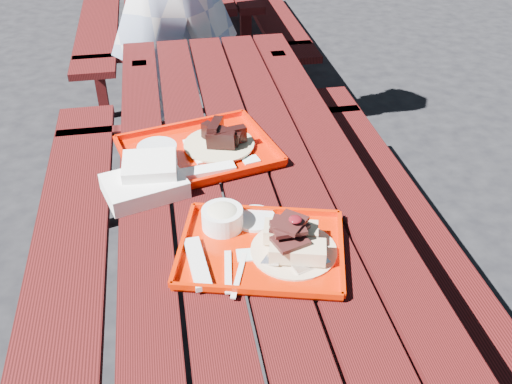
# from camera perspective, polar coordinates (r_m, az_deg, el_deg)

# --- Properties ---
(ground) EXTENTS (60.00, 60.00, 0.00)m
(ground) POSITION_cam_1_polar(r_m,az_deg,el_deg) (2.19, -0.73, -15.44)
(ground) COLOR black
(ground) RESTS_ON ground
(picnic_table_near) EXTENTS (1.41, 2.40, 0.75)m
(picnic_table_near) POSITION_cam_1_polar(r_m,az_deg,el_deg) (1.79, -0.86, -4.04)
(picnic_table_near) COLOR #400C0D
(picnic_table_near) RESTS_ON ground
(near_tray) EXTENTS (0.47, 0.41, 0.13)m
(near_tray) POSITION_cam_1_polar(r_m,az_deg,el_deg) (1.43, 0.58, -4.63)
(near_tray) COLOR #C41A00
(near_tray) RESTS_ON picnic_table_near
(far_tray) EXTENTS (0.53, 0.45, 0.08)m
(far_tray) POSITION_cam_1_polar(r_m,az_deg,el_deg) (1.79, -6.00, 4.16)
(far_tray) COLOR red
(far_tray) RESTS_ON picnic_table_near
(white_cloth) EXTENTS (0.26, 0.22, 0.09)m
(white_cloth) POSITION_cam_1_polar(r_m,az_deg,el_deg) (1.65, -10.94, 1.16)
(white_cloth) COLOR white
(white_cloth) RESTS_ON picnic_table_near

